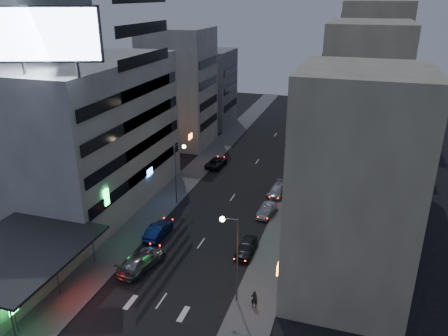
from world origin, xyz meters
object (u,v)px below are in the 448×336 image
at_px(parked_car_right_far, 278,190).
at_px(road_car_blue, 158,230).
at_px(road_car_silver, 142,260).
at_px(parked_car_right_mid, 267,210).
at_px(parked_car_left, 216,162).
at_px(parked_car_right_near, 246,247).
at_px(person, 254,299).

bearing_deg(parked_car_right_far, road_car_blue, -120.02).
distance_m(road_car_blue, road_car_silver, 5.94).
distance_m(parked_car_right_mid, parked_car_left, 17.35).
bearing_deg(parked_car_right_far, parked_car_left, 152.11).
bearing_deg(parked_car_left, parked_car_right_mid, 131.69).
distance_m(parked_car_right_near, parked_car_left, 24.84).
xyz_separation_m(parked_car_left, road_car_silver, (1.62, -27.86, 0.16)).
height_order(parked_car_right_mid, road_car_blue, road_car_blue).
xyz_separation_m(parked_car_right_far, person, (2.47, -22.93, 0.22)).
bearing_deg(parked_car_right_near, parked_car_right_mid, 89.05).
bearing_deg(road_car_silver, parked_car_right_far, -104.64).
bearing_deg(parked_car_right_near, person, -70.27).
bearing_deg(road_car_blue, parked_car_right_mid, -140.55).
bearing_deg(parked_car_right_near, road_car_blue, 178.31).
relative_size(parked_car_right_far, road_car_blue, 1.06).
bearing_deg(road_car_silver, road_car_blue, -69.80).
relative_size(parked_car_left, road_car_blue, 1.06).
xyz_separation_m(parked_car_right_far, road_car_silver, (-9.52, -20.43, 0.13)).
bearing_deg(person, road_car_blue, -35.05).
height_order(parked_car_right_near, person, person).
bearing_deg(road_car_blue, person, 147.18).
bearing_deg(road_car_blue, parked_car_right_near, 177.87).
height_order(parked_car_right_mid, parked_car_left, parked_car_left).
distance_m(parked_car_right_far, road_car_blue, 17.98).
xyz_separation_m(parked_car_right_mid, person, (2.61, -16.94, 0.27)).
bearing_deg(person, parked_car_right_near, -72.94).
height_order(parked_car_left, parked_car_right_far, parked_car_right_far).
distance_m(parked_car_right_far, person, 23.06).
height_order(parked_car_right_near, parked_car_right_mid, parked_car_right_near).
xyz_separation_m(road_car_blue, road_car_silver, (1.02, -5.86, 0.08)).
height_order(road_car_blue, road_car_silver, road_car_silver).
height_order(parked_car_right_near, parked_car_right_far, parked_car_right_near).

